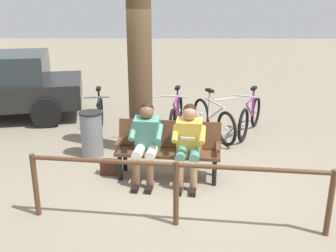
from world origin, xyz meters
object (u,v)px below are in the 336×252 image
object	(u,v)px
bench	(169,145)
bicycle_orange	(250,116)
bicycle_blue	(213,119)
bicycle_purple	(99,117)
bicycle_black	(176,116)
person_reading	(189,141)
tree_trunk	(140,69)
litter_bin	(92,134)
person_companion	(146,139)
bicycle_silver	(142,117)
handbag	(111,167)

from	to	relation	value
bench	bicycle_orange	xyz separation A→B (m)	(-1.65, -1.98, -0.15)
bicycle_blue	bicycle_purple	bearing A→B (deg)	-116.81
bicycle_orange	bicycle_black	xyz separation A→B (m)	(1.50, -0.02, 0.00)
person_reading	tree_trunk	distance (m)	1.68
litter_bin	bicycle_orange	world-z (taller)	bicycle_orange
person_companion	bicycle_silver	size ratio (longest dim) A/B	0.72
person_companion	bicycle_black	bearing A→B (deg)	-95.77
bicycle_orange	bicycle_black	world-z (taller)	same
tree_trunk	bicycle_blue	size ratio (longest dim) A/B	1.92
litter_bin	person_companion	bearing A→B (deg)	137.74
bicycle_purple	tree_trunk	bearing A→B (deg)	38.98
bicycle_black	litter_bin	bearing A→B (deg)	-42.40
person_reading	handbag	xyz separation A→B (m)	(1.22, -0.24, -0.54)
bench	bicycle_purple	xyz separation A→B (m)	(1.41, -1.91, -0.15)
person_companion	handbag	world-z (taller)	person_companion
handbag	person_reading	bearing A→B (deg)	169.10
bicycle_blue	bicycle_black	xyz separation A→B (m)	(0.73, -0.22, 0.00)
bicycle_orange	litter_bin	bearing A→B (deg)	-43.56
bicycle_orange	bicycle_blue	size ratio (longest dim) A/B	0.99
bicycle_black	person_reading	bearing A→B (deg)	12.80
handbag	bicycle_silver	size ratio (longest dim) A/B	0.18
person_companion	tree_trunk	size ratio (longest dim) A/B	0.40
bicycle_purple	bench	bearing A→B (deg)	29.91
bicycle_silver	bicycle_orange	bearing A→B (deg)	82.46
tree_trunk	bicycle_silver	xyz separation A→B (m)	(0.05, -0.93, -1.14)
person_companion	handbag	distance (m)	0.82
person_companion	bicycle_blue	bearing A→B (deg)	-115.57
handbag	bicycle_purple	bearing A→B (deg)	-75.56
bicycle_blue	bicycle_purple	world-z (taller)	same
litter_bin	bicycle_blue	distance (m)	2.44
person_reading	bicycle_blue	bearing A→B (deg)	-99.34
bicycle_blue	bicycle_purple	xyz separation A→B (m)	(2.29, -0.13, 0.00)
bench	handbag	world-z (taller)	bench
bench	person_companion	distance (m)	0.39
bicycle_purple	bicycle_orange	bearing A→B (deg)	84.87
bicycle_black	bicycle_silver	xyz separation A→B (m)	(0.69, 0.06, 0.00)
handbag	bicycle_black	xyz separation A→B (m)	(-1.07, -1.97, 0.24)
bench	tree_trunk	distance (m)	1.51
handbag	bicycle_black	world-z (taller)	bicycle_black
bench	litter_bin	distance (m)	1.57
litter_bin	bicycle_purple	xyz separation A→B (m)	(0.06, -1.12, -0.04)
person_companion	bicycle_blue	size ratio (longest dim) A/B	0.77
bicycle_orange	person_reading	bearing A→B (deg)	-6.83
litter_bin	bicycle_blue	bearing A→B (deg)	-156.27
litter_bin	bicycle_silver	xyz separation A→B (m)	(-0.81, -1.14, -0.04)
bicycle_blue	person_reading	bearing A→B (deg)	-39.84
bicycle_orange	person_companion	bearing A→B (deg)	-18.42
bench	bicycle_orange	distance (m)	2.58
bicycle_black	bicycle_purple	bearing A→B (deg)	-77.95
bench	person_reading	xyz separation A→B (m)	(-0.30, 0.20, 0.16)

